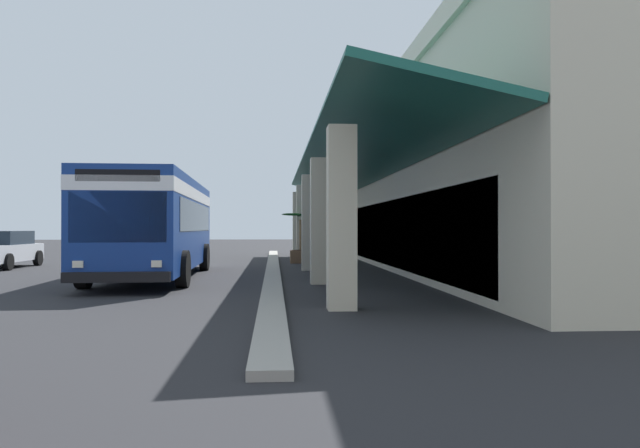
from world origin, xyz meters
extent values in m
plane|color=#262628|center=(0.00, 8.00, 0.00)|extent=(120.00, 120.00, 0.00)
cube|color=#9E998E|center=(2.84, 4.27, 0.06)|extent=(33.43, 0.50, 0.12)
cube|color=beige|center=(2.84, 13.97, 3.25)|extent=(27.86, 10.84, 6.50)
cube|color=beige|center=(2.84, 13.97, 6.80)|extent=(28.16, 11.14, 0.60)
cube|color=beige|center=(-8.31, 5.63, 1.79)|extent=(0.55, 0.55, 3.58)
cube|color=beige|center=(-2.73, 5.63, 1.79)|extent=(0.55, 0.55, 3.58)
cube|color=beige|center=(2.84, 5.63, 1.79)|extent=(0.55, 0.55, 3.58)
cube|color=beige|center=(8.41, 5.63, 1.79)|extent=(0.55, 0.55, 3.58)
cube|color=beige|center=(13.98, 5.63, 1.79)|extent=(0.55, 0.55, 3.58)
cube|color=#19594C|center=(2.84, 6.95, 3.93)|extent=(27.86, 3.16, 0.82)
cube|color=#19232D|center=(2.84, 8.59, 1.40)|extent=(23.40, 0.08, 2.40)
cube|color=navy|center=(5.73, 0.53, 1.73)|extent=(11.06, 2.84, 2.75)
cube|color=white|center=(5.73, 0.53, 2.65)|extent=(11.08, 2.86, 0.36)
cube|color=#19232D|center=(5.43, 0.52, 1.95)|extent=(9.30, 2.82, 0.90)
cube|color=#19232D|center=(11.19, 0.67, 1.85)|extent=(0.12, 2.24, 1.20)
cube|color=black|center=(11.20, 0.68, 2.82)|extent=(0.11, 1.94, 0.28)
cube|color=black|center=(11.32, 0.68, 0.45)|extent=(0.26, 2.45, 0.24)
cube|color=silver|center=(11.22, 1.57, 0.75)|extent=(0.07, 0.24, 0.16)
cube|color=silver|center=(11.27, -0.22, 0.75)|extent=(0.07, 0.24, 0.16)
cube|color=silver|center=(4.23, 0.49, 3.22)|extent=(2.45, 1.85, 0.24)
cylinder|color=black|center=(9.32, 1.90, 0.50)|extent=(1.00, 0.30, 1.00)
cylinder|color=black|center=(9.39, -0.65, 0.50)|extent=(1.00, 0.30, 1.00)
cylinder|color=black|center=(2.61, 1.72, 0.50)|extent=(1.00, 0.30, 1.00)
cylinder|color=black|center=(2.68, -0.82, 0.50)|extent=(1.00, 0.30, 1.00)
cube|color=#B2B5BA|center=(0.57, -6.52, 0.60)|extent=(4.41, 1.83, 0.66)
cube|color=#19232D|center=(0.37, -6.52, 1.20)|extent=(2.47, 1.60, 0.54)
cylinder|color=black|center=(2.06, -5.61, 0.32)|extent=(0.64, 0.22, 0.64)
cylinder|color=black|center=(-0.93, -5.63, 0.32)|extent=(0.64, 0.22, 0.64)
cube|color=brown|center=(-2.12, 5.54, 0.28)|extent=(0.98, 0.98, 0.57)
cylinder|color=#332319|center=(-2.12, 5.54, 0.58)|extent=(0.83, 0.83, 0.02)
cylinder|color=brown|center=(-2.12, 5.54, 1.27)|extent=(0.16, 0.16, 1.40)
ellipsoid|color=#1E6028|center=(-1.71, 5.46, 2.17)|extent=(0.88, 0.37, 0.17)
ellipsoid|color=#1E6028|center=(-1.95, 5.92, 2.10)|extent=(0.54, 0.85, 0.18)
ellipsoid|color=#1E6028|center=(-2.52, 5.83, 2.15)|extent=(0.92, 0.76, 0.16)
ellipsoid|color=#1E6028|center=(-2.51, 5.22, 2.21)|extent=(0.90, 0.81, 0.16)
ellipsoid|color=#1E6028|center=(-1.95, 5.10, 2.20)|extent=(0.55, 0.96, 0.15)
camera|label=1|loc=(25.95, 4.31, 1.59)|focal=34.72mm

